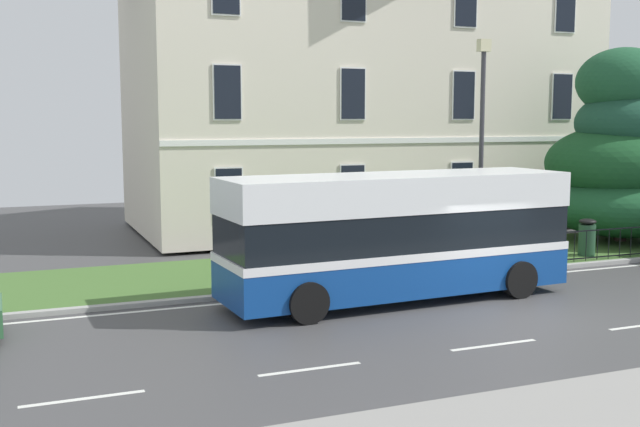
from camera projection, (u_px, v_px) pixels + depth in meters
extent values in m
cube|color=#434243|center=(521.00, 316.00, 17.90)|extent=(60.00, 56.00, 0.06)
cube|color=silver|center=(440.00, 284.00, 21.26)|extent=(54.00, 0.14, 0.01)
cube|color=silver|center=(83.00, 399.00, 12.53)|extent=(2.00, 0.12, 0.01)
cube|color=silver|center=(310.00, 369.00, 14.01)|extent=(2.00, 0.12, 0.01)
cube|color=silver|center=(494.00, 345.00, 15.50)|extent=(2.00, 0.12, 0.01)
cube|color=#9E9E99|center=(431.00, 278.00, 21.68)|extent=(57.00, 0.24, 0.12)
cube|color=#43692E|center=(390.00, 262.00, 24.06)|extent=(57.00, 4.93, 0.12)
cube|color=beige|center=(359.00, 91.00, 32.13)|extent=(18.39, 8.91, 11.14)
cube|color=white|center=(409.00, 140.00, 28.25)|extent=(18.39, 0.06, 0.20)
cube|color=#2D333D|center=(408.00, 209.00, 28.55)|extent=(1.10, 0.06, 2.20)
cube|color=white|center=(229.00, 194.00, 25.89)|extent=(1.01, 0.04, 1.87)
cube|color=black|center=(229.00, 195.00, 25.87)|extent=(0.91, 0.03, 1.77)
cube|color=white|center=(353.00, 190.00, 27.60)|extent=(1.01, 0.04, 1.87)
cube|color=black|center=(353.00, 190.00, 27.58)|extent=(0.91, 0.03, 1.77)
cube|color=white|center=(462.00, 186.00, 29.31)|extent=(1.01, 0.04, 1.87)
cube|color=black|center=(462.00, 186.00, 29.29)|extent=(0.91, 0.03, 1.77)
cube|color=white|center=(559.00, 182.00, 31.02)|extent=(1.01, 0.04, 1.87)
cube|color=black|center=(559.00, 182.00, 31.00)|extent=(0.91, 0.03, 1.77)
cube|color=white|center=(227.00, 92.00, 25.47)|extent=(1.01, 0.04, 1.87)
cube|color=black|center=(228.00, 92.00, 25.45)|extent=(0.91, 0.03, 1.77)
cube|color=white|center=(353.00, 94.00, 27.18)|extent=(1.01, 0.04, 1.87)
cube|color=black|center=(353.00, 94.00, 27.16)|extent=(0.91, 0.03, 1.77)
cube|color=white|center=(464.00, 95.00, 28.88)|extent=(1.01, 0.04, 1.87)
cube|color=black|center=(464.00, 95.00, 28.87)|extent=(0.91, 0.03, 1.77)
cube|color=white|center=(562.00, 97.00, 30.59)|extent=(1.01, 0.04, 1.87)
cube|color=black|center=(562.00, 97.00, 30.57)|extent=(0.91, 0.03, 1.77)
cube|color=white|center=(466.00, 2.00, 28.46)|extent=(1.01, 0.04, 1.87)
cube|color=black|center=(466.00, 2.00, 28.44)|extent=(0.91, 0.03, 1.77)
cube|color=white|center=(566.00, 9.00, 30.17)|extent=(1.01, 0.04, 1.87)
cube|color=black|center=(566.00, 9.00, 30.15)|extent=(0.91, 0.03, 1.77)
cube|color=black|center=(508.00, 236.00, 22.85)|extent=(17.66, 0.04, 0.04)
cube|color=black|center=(507.00, 265.00, 22.95)|extent=(17.66, 0.04, 0.04)
cylinder|color=black|center=(221.00, 274.00, 19.63)|extent=(0.02, 0.02, 0.95)
cylinder|color=black|center=(238.00, 273.00, 19.79)|extent=(0.02, 0.02, 0.95)
cylinder|color=black|center=(254.00, 271.00, 19.96)|extent=(0.02, 0.02, 0.95)
cylinder|color=black|center=(271.00, 270.00, 20.13)|extent=(0.02, 0.02, 0.95)
cylinder|color=black|center=(287.00, 269.00, 20.30)|extent=(0.02, 0.02, 0.95)
cylinder|color=black|center=(303.00, 268.00, 20.47)|extent=(0.02, 0.02, 0.95)
cylinder|color=black|center=(319.00, 266.00, 20.63)|extent=(0.02, 0.02, 0.95)
cylinder|color=black|center=(334.00, 265.00, 20.80)|extent=(0.02, 0.02, 0.95)
cylinder|color=black|center=(349.00, 264.00, 20.97)|extent=(0.02, 0.02, 0.95)
cylinder|color=black|center=(364.00, 263.00, 21.14)|extent=(0.02, 0.02, 0.95)
cylinder|color=black|center=(379.00, 262.00, 21.31)|extent=(0.02, 0.02, 0.95)
cylinder|color=black|center=(393.00, 261.00, 21.48)|extent=(0.02, 0.02, 0.95)
cylinder|color=black|center=(408.00, 260.00, 21.64)|extent=(0.02, 0.02, 0.95)
cylinder|color=black|center=(422.00, 258.00, 21.81)|extent=(0.02, 0.02, 0.95)
cylinder|color=black|center=(436.00, 257.00, 21.98)|extent=(0.02, 0.02, 0.95)
cylinder|color=black|center=(449.00, 256.00, 22.15)|extent=(0.02, 0.02, 0.95)
cylinder|color=black|center=(462.00, 255.00, 22.32)|extent=(0.02, 0.02, 0.95)
cylinder|color=black|center=(476.00, 254.00, 22.49)|extent=(0.02, 0.02, 0.95)
cylinder|color=black|center=(489.00, 253.00, 22.65)|extent=(0.02, 0.02, 0.95)
cylinder|color=black|center=(501.00, 252.00, 22.82)|extent=(0.02, 0.02, 0.95)
cylinder|color=black|center=(514.00, 251.00, 22.99)|extent=(0.02, 0.02, 0.95)
cylinder|color=black|center=(527.00, 250.00, 23.16)|extent=(0.02, 0.02, 0.95)
cylinder|color=black|center=(539.00, 249.00, 23.33)|extent=(0.02, 0.02, 0.95)
cylinder|color=black|center=(551.00, 248.00, 23.49)|extent=(0.02, 0.02, 0.95)
cylinder|color=black|center=(563.00, 248.00, 23.66)|extent=(0.02, 0.02, 0.95)
cylinder|color=black|center=(575.00, 247.00, 23.83)|extent=(0.02, 0.02, 0.95)
cylinder|color=black|center=(586.00, 246.00, 24.00)|extent=(0.02, 0.02, 0.95)
cylinder|color=black|center=(597.00, 245.00, 24.17)|extent=(0.02, 0.02, 0.95)
cylinder|color=black|center=(609.00, 244.00, 24.34)|extent=(0.02, 0.02, 0.95)
cylinder|color=black|center=(620.00, 243.00, 24.50)|extent=(0.02, 0.02, 0.95)
cylinder|color=black|center=(631.00, 242.00, 24.67)|extent=(0.02, 0.02, 0.95)
cylinder|color=#423328|center=(621.00, 215.00, 27.87)|extent=(0.42, 0.42, 1.91)
ellipsoid|color=#1C512B|center=(622.00, 204.00, 27.97)|extent=(5.83, 5.83, 2.38)
ellipsoid|color=#194A24|center=(617.00, 164.00, 27.82)|extent=(5.14, 5.14, 2.83)
ellipsoid|color=#1B4532|center=(628.00, 123.00, 27.54)|extent=(3.76, 3.76, 2.34)
ellipsoid|color=#1D4F2F|center=(623.00, 82.00, 27.47)|extent=(3.31, 3.31, 2.45)
cube|color=navy|center=(396.00, 269.00, 19.31)|extent=(9.07, 2.83, 1.05)
cube|color=white|center=(397.00, 250.00, 19.24)|extent=(9.09, 2.86, 0.20)
cube|color=black|center=(397.00, 229.00, 19.18)|extent=(8.98, 2.79, 0.99)
cube|color=silver|center=(397.00, 192.00, 19.06)|extent=(9.07, 2.83, 0.88)
cube|color=black|center=(538.00, 221.00, 21.06)|extent=(0.16, 2.02, 0.91)
cube|color=black|center=(539.00, 187.00, 20.94)|extent=(0.14, 1.73, 0.56)
cylinder|color=silver|center=(519.00, 262.00, 21.91)|extent=(0.05, 0.20, 0.20)
cylinder|color=silver|center=(556.00, 272.00, 20.52)|extent=(0.05, 0.20, 0.20)
cylinder|color=black|center=(466.00, 264.00, 21.61)|extent=(0.97, 0.35, 0.96)
cylinder|color=black|center=(519.00, 279.00, 19.53)|extent=(0.97, 0.35, 0.96)
cylinder|color=black|center=(271.00, 283.00, 19.15)|extent=(0.97, 0.35, 0.96)
cylinder|color=black|center=(308.00, 303.00, 17.08)|extent=(0.97, 0.35, 0.96)
cylinder|color=#333338|center=(481.00, 160.00, 22.86)|extent=(0.14, 0.14, 6.39)
cube|color=beige|center=(484.00, 45.00, 22.44)|extent=(0.36, 0.24, 0.36)
cylinder|color=#23472D|center=(587.00, 240.00, 24.89)|extent=(0.54, 0.54, 1.02)
ellipsoid|color=black|center=(588.00, 222.00, 24.81)|extent=(0.55, 0.55, 0.19)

